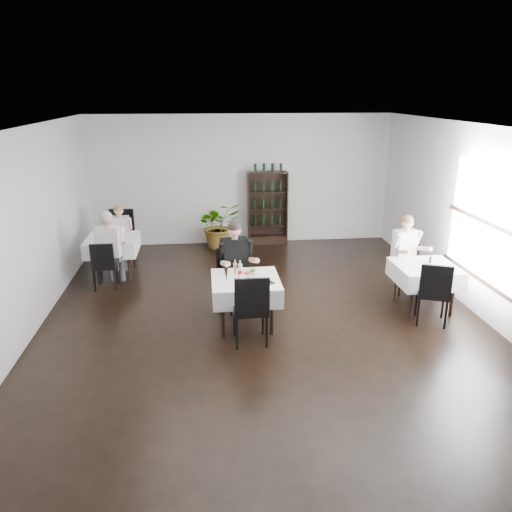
{
  "coord_description": "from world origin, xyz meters",
  "views": [
    {
      "loc": [
        -0.9,
        -7.06,
        3.5
      ],
      "look_at": [
        -0.12,
        0.2,
        1.06
      ],
      "focal_mm": 35.0,
      "sensor_mm": 36.0,
      "label": 1
    }
  ],
  "objects_px": {
    "wine_shelf": "(268,209)",
    "main_table": "(246,288)",
    "diner_main": "(236,260)",
    "potted_tree": "(219,225)"
  },
  "relations": [
    {
      "from": "potted_tree",
      "to": "diner_main",
      "type": "relative_size",
      "value": 0.71
    },
    {
      "from": "potted_tree",
      "to": "diner_main",
      "type": "xyz_separation_m",
      "value": [
        0.16,
        -3.54,
        0.34
      ]
    },
    {
      "from": "diner_main",
      "to": "wine_shelf",
      "type": "bearing_deg",
      "value": 74.96
    },
    {
      "from": "wine_shelf",
      "to": "potted_tree",
      "type": "height_order",
      "value": "wine_shelf"
    },
    {
      "from": "wine_shelf",
      "to": "diner_main",
      "type": "bearing_deg",
      "value": -105.04
    },
    {
      "from": "potted_tree",
      "to": "main_table",
      "type": "bearing_deg",
      "value": -86.37
    },
    {
      "from": "diner_main",
      "to": "potted_tree",
      "type": "bearing_deg",
      "value": 92.59
    },
    {
      "from": "wine_shelf",
      "to": "main_table",
      "type": "xyz_separation_m",
      "value": [
        -0.9,
        -4.31,
        -0.23
      ]
    },
    {
      "from": "main_table",
      "to": "diner_main",
      "type": "bearing_deg",
      "value": 99.86
    },
    {
      "from": "wine_shelf",
      "to": "main_table",
      "type": "distance_m",
      "value": 4.41
    }
  ]
}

